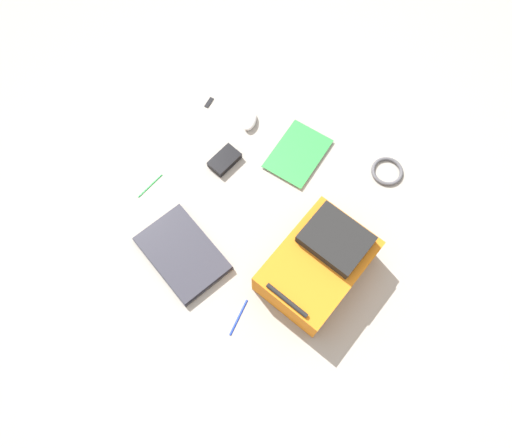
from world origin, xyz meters
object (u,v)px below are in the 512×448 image
(laptop, at_px, (182,253))
(pen_blue, at_px, (239,317))
(book_blue, at_px, (298,154))
(computer_mouse, at_px, (250,120))
(power_brick, at_px, (225,160))
(usb_stick, at_px, (209,102))
(pen_black, at_px, (150,186))
(cable_coil, at_px, (387,171))
(backpack, at_px, (319,264))

(laptop, relative_size, pen_blue, 2.85)
(book_blue, relative_size, computer_mouse, 2.90)
(power_brick, distance_m, usb_stick, 0.31)
(pen_blue, bearing_deg, pen_black, -31.73)
(laptop, xyz_separation_m, pen_black, (0.26, -0.21, -0.01))
(power_brick, height_order, pen_blue, power_brick)
(computer_mouse, xyz_separation_m, pen_black, (0.25, 0.45, -0.01))
(computer_mouse, relative_size, power_brick, 0.79)
(pen_black, bearing_deg, computer_mouse, -119.52)
(laptop, relative_size, usb_stick, 7.56)
(book_blue, height_order, pen_black, book_blue)
(laptop, distance_m, cable_coil, 0.91)
(power_brick, xyz_separation_m, pen_black, (0.24, 0.23, -0.01))
(backpack, bearing_deg, usb_stick, -36.40)
(backpack, height_order, cable_coil, backpack)
(backpack, relative_size, laptop, 1.15)
(cable_coil, relative_size, pen_black, 0.97)
(laptop, height_order, power_brick, same)
(backpack, relative_size, usb_stick, 8.70)
(laptop, distance_m, usb_stick, 0.71)
(backpack, relative_size, book_blue, 1.59)
(laptop, bearing_deg, usb_stick, -72.49)
(cable_coil, xyz_separation_m, pen_black, (0.88, 0.46, -0.00))
(cable_coil, distance_m, pen_black, 0.99)
(power_brick, bearing_deg, computer_mouse, -94.45)
(laptop, relative_size, book_blue, 1.38)
(backpack, bearing_deg, pen_black, -4.52)
(backpack, relative_size, power_brick, 3.65)
(backpack, relative_size, computer_mouse, 4.61)
(cable_coil, distance_m, pen_blue, 0.86)
(laptop, distance_m, book_blue, 0.64)
(computer_mouse, bearing_deg, backpack, 123.07)
(computer_mouse, distance_m, cable_coil, 0.62)
(backpack, xyz_separation_m, power_brick, (0.52, -0.29, -0.07))
(backpack, xyz_separation_m, pen_black, (0.76, -0.06, -0.08))
(book_blue, xyz_separation_m, power_brick, (0.27, 0.16, 0.01))
(computer_mouse, bearing_deg, laptop, 78.60)
(computer_mouse, xyz_separation_m, pen_blue, (-0.31, 0.79, -0.01))
(power_brick, relative_size, pen_black, 0.95)
(computer_mouse, xyz_separation_m, usb_stick, (0.21, -0.02, -0.01))
(power_brick, relative_size, usb_stick, 2.38)
(pen_black, bearing_deg, pen_blue, 148.27)
(book_blue, xyz_separation_m, pen_black, (0.50, 0.38, -0.00))
(laptop, xyz_separation_m, book_blue, (-0.24, -0.59, -0.01))
(power_brick, bearing_deg, pen_black, 43.83)
(book_blue, xyz_separation_m, cable_coil, (-0.37, -0.07, 0.00))
(pen_blue, bearing_deg, backpack, -124.63)
(backpack, height_order, laptop, backpack)
(laptop, bearing_deg, pen_blue, 155.79)
(book_blue, relative_size, usb_stick, 5.47)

